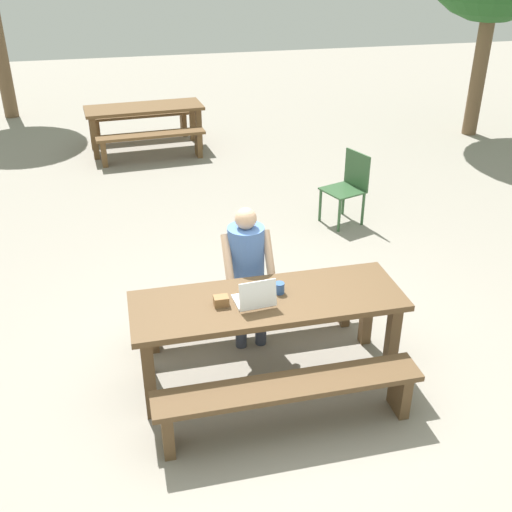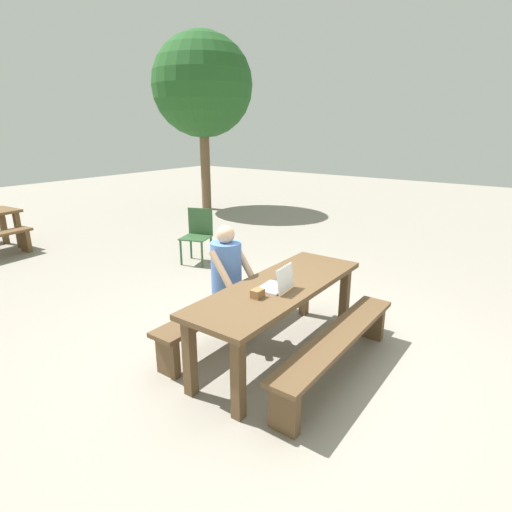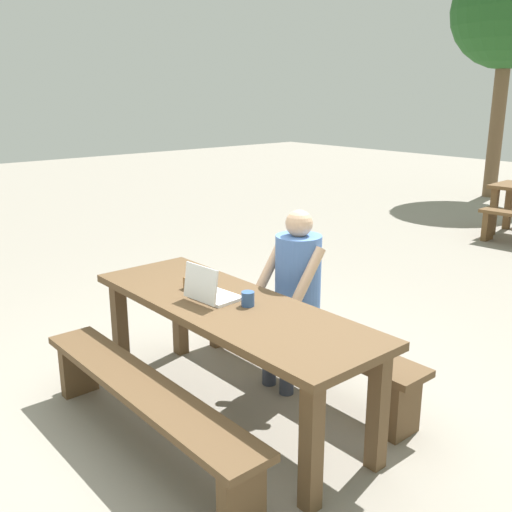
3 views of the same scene
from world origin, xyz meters
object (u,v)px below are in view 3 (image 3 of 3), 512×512
object	(u,v)px
picnic_table_front	(229,320)
tree_right	(509,12)
person_seated	(294,286)
laptop	(210,292)
small_pouch	(193,283)
coffee_mug	(248,299)

from	to	relation	value
picnic_table_front	tree_right	bearing A→B (deg)	108.63
person_seated	tree_right	xyz separation A→B (m)	(-2.98, 8.34, 2.68)
laptop	small_pouch	world-z (taller)	laptop
tree_right	picnic_table_front	bearing A→B (deg)	-71.37
small_pouch	person_seated	xyz separation A→B (m)	(0.34, 0.61, -0.07)
person_seated	small_pouch	bearing A→B (deg)	-118.86
picnic_table_front	laptop	bearing A→B (deg)	-153.91
coffee_mug	person_seated	size ratio (longest dim) A/B	0.07
laptop	tree_right	world-z (taller)	tree_right
coffee_mug	small_pouch	bearing A→B (deg)	-171.59
picnic_table_front	tree_right	size ratio (longest dim) A/B	0.48
small_pouch	picnic_table_front	bearing A→B (deg)	1.68
coffee_mug	person_seated	xyz separation A→B (m)	(-0.14, 0.54, -0.07)
tree_right	person_seated	bearing A→B (deg)	-70.35
picnic_table_front	laptop	xyz separation A→B (m)	(-0.12, -0.06, 0.17)
picnic_table_front	tree_right	xyz separation A→B (m)	(-3.02, 8.94, 2.77)
picnic_table_front	laptop	size ratio (longest dim) A/B	6.90
small_pouch	tree_right	size ratio (longest dim) A/B	0.02
laptop	tree_right	bearing A→B (deg)	-77.07
laptop	coffee_mug	bearing A→B (deg)	-157.39
coffee_mug	tree_right	size ratio (longest dim) A/B	0.02
person_seated	laptop	bearing A→B (deg)	-97.16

